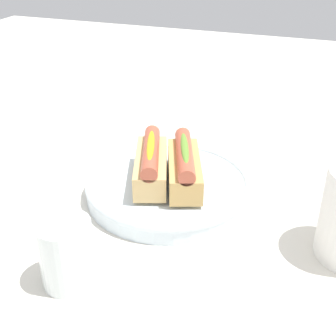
% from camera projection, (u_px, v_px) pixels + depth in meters
% --- Properties ---
extents(ground_plane, '(2.40, 2.40, 0.00)m').
position_uv_depth(ground_plane, '(173.00, 196.00, 0.76)').
color(ground_plane, silver).
extents(serving_bowl, '(0.27, 0.27, 0.03)m').
position_uv_depth(serving_bowl, '(168.00, 187.00, 0.75)').
color(serving_bowl, silver).
rests_on(serving_bowl, ground_plane).
extents(hotdog_front, '(0.16, 0.10, 0.06)m').
position_uv_depth(hotdog_front, '(151.00, 163.00, 0.73)').
color(hotdog_front, '#DBB270').
rests_on(hotdog_front, serving_bowl).
extents(hotdog_back, '(0.16, 0.10, 0.06)m').
position_uv_depth(hotdog_back, '(185.00, 165.00, 0.73)').
color(hotdog_back, tan).
rests_on(hotdog_back, serving_bowl).
extents(water_glass, '(0.07, 0.07, 0.09)m').
position_uv_depth(water_glass, '(67.00, 257.00, 0.57)').
color(water_glass, white).
rests_on(water_glass, ground_plane).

